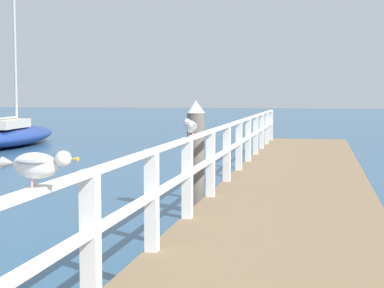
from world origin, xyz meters
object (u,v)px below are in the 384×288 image
object	(u,v)px
dock_piling_far	(196,156)
seagull_foreground	(37,164)
boat_5	(13,135)
seagull_background	(190,126)

from	to	relation	value
dock_piling_far	seagull_foreground	xyz separation A→B (m)	(0.39, -6.42, 0.60)
seagull_foreground	boat_5	size ratio (longest dim) A/B	0.06
dock_piling_far	seagull_background	distance (m)	2.31
seagull_background	dock_piling_far	bearing A→B (deg)	74.60
dock_piling_far	seagull_background	bearing A→B (deg)	-80.28
seagull_background	boat_5	xyz separation A→B (m)	(-9.36, 13.09, -1.09)
seagull_foreground	seagull_background	distance (m)	4.22
seagull_foreground	boat_5	bearing A→B (deg)	-147.57
seagull_foreground	boat_5	distance (m)	19.72
seagull_foreground	dock_piling_far	bearing A→B (deg)	-172.53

